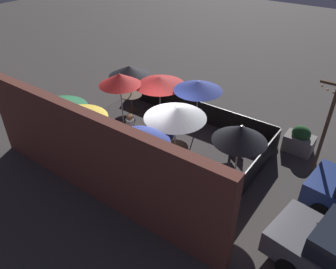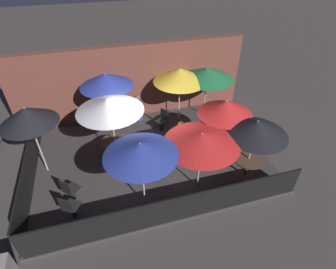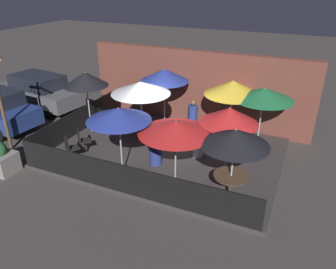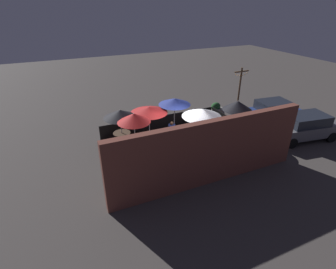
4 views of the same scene
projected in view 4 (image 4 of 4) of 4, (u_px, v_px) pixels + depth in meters
The scene contains 26 objects.
ground_plane at pixel (179, 151), 15.00m from camera, with size 60.00×60.00×0.00m, color #423D3A.
patio_deck at pixel (179, 150), 14.97m from camera, with size 7.99×5.74×0.12m.
building_wall at pixel (210, 153), 11.75m from camera, with size 9.59×0.36×3.19m.
fence_front at pixel (160, 123), 17.01m from camera, with size 7.79×0.05×0.95m.
fence_side_left at pixel (236, 129), 16.16m from camera, with size 0.05×5.54×0.95m.
patio_umbrella_0 at pixel (202, 113), 14.12m from camera, with size 2.16×2.16×2.39m.
patio_umbrella_1 at pixel (120, 114), 14.51m from camera, with size 1.88×1.88×2.19m.
patio_umbrella_2 at pixel (166, 140), 11.67m from camera, with size 2.14×2.14×2.29m.
patio_umbrella_3 at pixel (220, 127), 12.59m from camera, with size 2.01×2.01×2.41m.
patio_umbrella_4 at pixel (175, 101), 15.85m from camera, with size 1.95×1.95×2.31m.
patio_umbrella_5 at pixel (237, 105), 14.98m from camera, with size 1.70×1.70×2.48m.
patio_umbrella_6 at pixel (141, 146), 11.33m from camera, with size 2.19×2.19×2.18m.
patio_umbrella_7 at pixel (149, 110), 15.13m from camera, with size 2.18×2.18×2.11m.
patio_umbrella_8 at pixel (134, 118), 13.72m from camera, with size 1.78×1.78×2.32m.
dining_table_0 at pixel (200, 139), 14.85m from camera, with size 0.98×0.98×0.72m.
dining_table_1 at pixel (122, 135), 15.12m from camera, with size 1.00×1.00×0.78m.
patio_chair_0 at pixel (202, 120), 17.28m from camera, with size 0.55×0.55×0.95m.
patio_chair_1 at pixel (208, 124), 16.76m from camera, with size 0.57×0.57×0.92m.
patio_chair_2 at pixel (177, 158), 13.22m from camera, with size 0.55×0.55×0.91m.
patron_0 at pixel (201, 165), 12.64m from camera, with size 0.42×0.42×1.15m.
patron_1 at pixel (172, 133), 15.44m from camera, with size 0.43×0.43×1.33m.
patron_2 at pixel (161, 146), 14.19m from camera, with size 0.41×0.41×1.21m.
planter_box at pixel (215, 111), 19.13m from camera, with size 1.10×0.77×1.13m.
light_post at pixel (239, 92), 17.69m from camera, with size 1.10×0.12×3.80m.
parked_car_0 at pixel (272, 112), 18.00m from camera, with size 3.97×2.11×1.62m.
parked_car_1 at pixel (305, 126), 15.92m from camera, with size 4.72×2.36×1.62m.
Camera 4 is at (5.84, 11.52, 7.70)m, focal length 28.00 mm.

